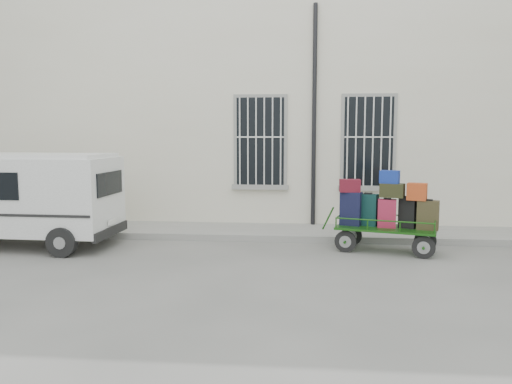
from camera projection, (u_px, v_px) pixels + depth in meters
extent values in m
plane|color=#61615D|center=(268.00, 257.00, 9.91)|extent=(80.00, 80.00, 0.00)
cube|color=beige|center=(280.00, 116.00, 15.02)|extent=(24.00, 5.00, 6.00)
cylinder|color=black|center=(314.00, 119.00, 12.40)|extent=(0.11, 0.11, 5.60)
cube|color=black|center=(260.00, 141.00, 12.65)|extent=(1.20, 0.08, 2.20)
cube|color=gray|center=(260.00, 187.00, 12.76)|extent=(1.45, 0.22, 0.12)
cube|color=black|center=(368.00, 142.00, 12.40)|extent=(1.20, 0.08, 2.20)
cube|color=gray|center=(367.00, 188.00, 12.51)|extent=(1.45, 0.22, 0.12)
cube|color=gray|center=(274.00, 232.00, 12.08)|extent=(24.00, 1.70, 0.15)
cylinder|color=black|center=(345.00, 242.00, 10.26)|extent=(0.45, 0.18, 0.45)
cylinder|color=gray|center=(345.00, 242.00, 10.26)|extent=(0.26, 0.15, 0.25)
cylinder|color=black|center=(352.00, 235.00, 10.90)|extent=(0.45, 0.18, 0.45)
cylinder|color=gray|center=(352.00, 235.00, 10.90)|extent=(0.26, 0.15, 0.25)
cylinder|color=black|center=(424.00, 247.00, 9.72)|extent=(0.45, 0.18, 0.45)
cylinder|color=gray|center=(424.00, 247.00, 9.72)|extent=(0.26, 0.15, 0.25)
cylinder|color=black|center=(425.00, 241.00, 10.35)|extent=(0.45, 0.18, 0.45)
cylinder|color=gray|center=(425.00, 241.00, 10.35)|extent=(0.26, 0.15, 0.25)
cube|color=#184D11|center=(386.00, 228.00, 10.28)|extent=(2.15, 1.41, 0.05)
cylinder|color=#184D11|center=(328.00, 218.00, 10.70)|extent=(0.26, 0.11, 0.50)
cube|color=black|center=(351.00, 209.00, 10.47)|extent=(0.49, 0.39, 0.70)
cube|color=black|center=(351.00, 191.00, 10.43)|extent=(0.20, 0.17, 0.03)
cube|color=black|center=(368.00, 210.00, 10.44)|extent=(0.47, 0.37, 0.66)
cube|color=black|center=(368.00, 193.00, 10.40)|extent=(0.19, 0.15, 0.03)
cube|color=maroon|center=(387.00, 213.00, 10.21)|extent=(0.39, 0.26, 0.58)
cube|color=black|center=(387.00, 199.00, 10.17)|extent=(0.17, 0.13, 0.03)
cube|color=black|center=(407.00, 213.00, 10.16)|extent=(0.38, 0.32, 0.63)
cube|color=black|center=(408.00, 197.00, 10.12)|extent=(0.15, 0.13, 0.03)
cube|color=#342F1A|center=(428.00, 215.00, 9.96)|extent=(0.47, 0.36, 0.59)
cube|color=black|center=(429.00, 200.00, 9.93)|extent=(0.19, 0.16, 0.03)
cube|color=maroon|center=(350.00, 186.00, 10.43)|extent=(0.43, 0.26, 0.26)
cube|color=black|center=(392.00, 190.00, 10.16)|extent=(0.54, 0.42, 0.28)
cube|color=maroon|center=(417.00, 192.00, 10.00)|extent=(0.44, 0.38, 0.34)
cube|color=navy|center=(390.00, 177.00, 10.18)|extent=(0.44, 0.35, 0.26)
cube|color=silver|center=(23.00, 195.00, 10.71)|extent=(3.95, 1.80, 1.60)
cube|color=silver|center=(21.00, 156.00, 10.62)|extent=(3.77, 1.66, 0.09)
cube|color=black|center=(110.00, 183.00, 10.45)|extent=(0.07, 1.24, 0.49)
cube|color=black|center=(111.00, 231.00, 10.56)|extent=(0.14, 1.64, 0.19)
cube|color=white|center=(112.00, 222.00, 10.54)|extent=(0.04, 0.37, 0.11)
cylinder|color=black|center=(62.00, 242.00, 9.85)|extent=(0.61, 0.21, 0.60)
cylinder|color=black|center=(98.00, 227.00, 11.46)|extent=(0.61, 0.21, 0.60)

